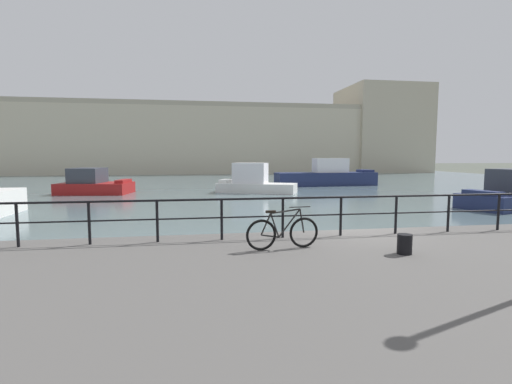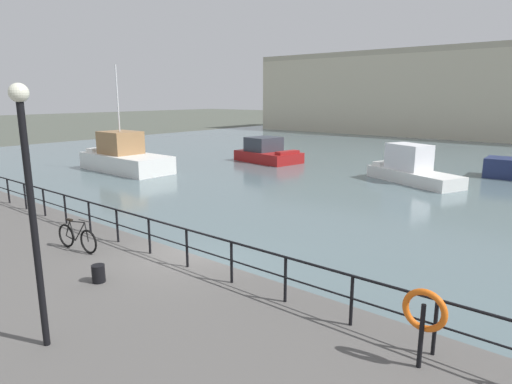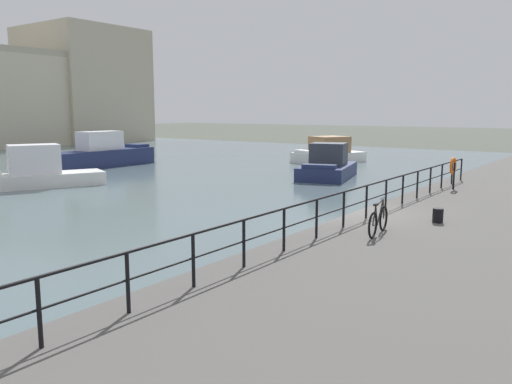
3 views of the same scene
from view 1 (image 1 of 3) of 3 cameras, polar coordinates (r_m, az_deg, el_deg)
ground_plane at (r=11.65m, az=15.01°, el=-8.87°), size 240.00×240.00×0.00m
water_basin at (r=40.85m, az=-2.58°, el=1.53°), size 80.00×60.00×0.01m
harbor_building at (r=64.31m, az=0.78°, el=8.06°), size 69.34×13.17×14.81m
moored_white_yacht at (r=24.76m, az=34.25°, el=-0.37°), size 6.11×4.18×2.13m
moored_harbor_tender at (r=30.84m, az=-23.51°, el=1.13°), size 5.49×3.75×1.93m
moored_red_daysailer at (r=29.07m, az=-0.36°, el=1.57°), size 6.38×4.35×2.30m
moored_green_narrowboat at (r=36.49m, az=10.80°, el=2.38°), size 9.84×2.63×2.62m
quay_railing at (r=10.11m, az=8.57°, el=-2.62°), size 24.26×0.07×1.08m
parked_bicycle at (r=8.75m, az=4.09°, el=-6.17°), size 1.76×0.27×0.98m
mooring_bollard at (r=8.95m, az=21.69°, el=-7.39°), size 0.32×0.32×0.44m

